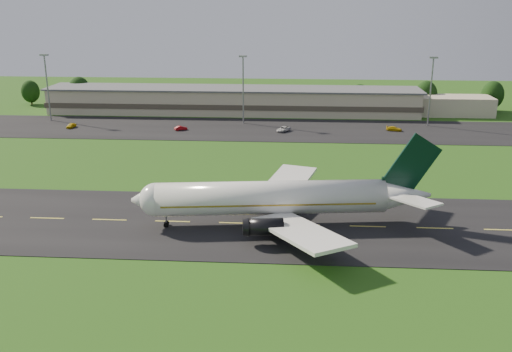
# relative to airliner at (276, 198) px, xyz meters

# --- Properties ---
(ground) EXTENTS (360.00, 360.00, 0.00)m
(ground) POSITION_rel_airliner_xyz_m (-17.63, -0.10, -4.66)
(ground) COLOR #204A12
(ground) RESTS_ON ground
(taxiway) EXTENTS (220.00, 30.00, 0.10)m
(taxiway) POSITION_rel_airliner_xyz_m (-17.63, -0.10, -4.61)
(taxiway) COLOR black
(taxiway) RESTS_ON ground
(apron) EXTENTS (260.00, 30.00, 0.10)m
(apron) POSITION_rel_airliner_xyz_m (-17.63, 71.90, -4.61)
(apron) COLOR black
(apron) RESTS_ON ground
(airliner) EXTENTS (51.20, 41.88, 15.57)m
(airliner) POSITION_rel_airliner_xyz_m (0.00, 0.00, 0.00)
(airliner) COLOR white
(airliner) RESTS_ON ground
(terminal) EXTENTS (145.00, 16.00, 8.40)m
(terminal) POSITION_rel_airliner_xyz_m (-11.23, 96.08, -0.67)
(terminal) COLOR #B8AC8D
(terminal) RESTS_ON ground
(light_mast_west) EXTENTS (2.40, 1.20, 20.35)m
(light_mast_west) POSITION_rel_airliner_xyz_m (-72.63, 79.90, 8.08)
(light_mast_west) COLOR gray
(light_mast_west) RESTS_ON ground
(light_mast_centre) EXTENTS (2.40, 1.20, 20.35)m
(light_mast_centre) POSITION_rel_airliner_xyz_m (-12.63, 79.90, 8.08)
(light_mast_centre) COLOR gray
(light_mast_centre) RESTS_ON ground
(light_mast_east) EXTENTS (2.40, 1.20, 20.35)m
(light_mast_east) POSITION_rel_airliner_xyz_m (42.37, 79.90, 8.08)
(light_mast_east) COLOR gray
(light_mast_east) RESTS_ON ground
(tree_line) EXTENTS (192.18, 9.27, 10.36)m
(tree_line) POSITION_rel_airliner_xyz_m (8.49, 105.42, 0.35)
(tree_line) COLOR black
(tree_line) RESTS_ON ground
(service_vehicle_a) EXTENTS (2.12, 4.11, 1.34)m
(service_vehicle_a) POSITION_rel_airliner_xyz_m (-62.37, 70.04, -3.89)
(service_vehicle_a) COLOR gold
(service_vehicle_a) RESTS_ON apron
(service_vehicle_b) EXTENTS (3.77, 2.85, 1.19)m
(service_vehicle_b) POSITION_rel_airliner_xyz_m (-29.74, 69.13, -3.97)
(service_vehicle_b) COLOR #9B0A10
(service_vehicle_b) RESTS_ON apron
(service_vehicle_c) EXTENTS (4.44, 5.39, 1.37)m
(service_vehicle_c) POSITION_rel_airliner_xyz_m (-0.27, 69.51, -3.88)
(service_vehicle_c) COLOR silver
(service_vehicle_c) RESTS_ON apron
(service_vehicle_d) EXTENTS (4.70, 2.82, 1.28)m
(service_vehicle_d) POSITION_rel_airliner_xyz_m (31.31, 72.30, -3.92)
(service_vehicle_d) COLOR #C09B0B
(service_vehicle_d) RESTS_ON apron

